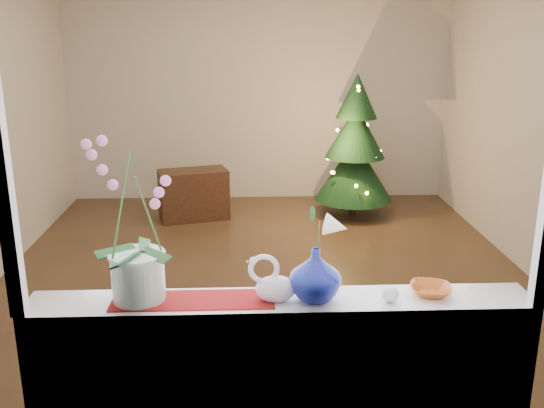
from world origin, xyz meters
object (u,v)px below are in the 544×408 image
(blue_vase, at_px, (315,270))
(amber_dish, at_px, (431,291))
(swan, at_px, (275,279))
(side_table, at_px, (194,195))
(paperweight, at_px, (390,294))
(xmas_tree, at_px, (355,146))
(orchid_pot, at_px, (134,222))

(blue_vase, xyz_separation_m, amber_dish, (0.51, 0.02, -0.11))
(swan, xyz_separation_m, side_table, (-0.71, 4.04, -0.75))
(amber_dish, bearing_deg, swan, -177.18)
(blue_vase, bearing_deg, swan, -176.53)
(paperweight, relative_size, amber_dish, 0.48)
(blue_vase, height_order, amber_dish, blue_vase)
(blue_vase, height_order, side_table, blue_vase)
(blue_vase, height_order, xmas_tree, xmas_tree)
(orchid_pot, relative_size, amber_dish, 4.71)
(paperweight, height_order, side_table, paperweight)
(amber_dish, bearing_deg, orchid_pot, -179.87)
(orchid_pot, distance_m, side_table, 4.13)
(orchid_pot, relative_size, side_table, 0.98)
(blue_vase, bearing_deg, xmas_tree, 77.70)
(xmas_tree, bearing_deg, amber_dish, -95.35)
(paperweight, relative_size, xmas_tree, 0.05)
(paperweight, relative_size, side_table, 0.10)
(orchid_pot, height_order, xmas_tree, orchid_pot)
(paperweight, xyz_separation_m, xmas_tree, (0.58, 4.15, -0.17))
(orchid_pot, xyz_separation_m, blue_vase, (0.76, -0.02, -0.22))
(orchid_pot, height_order, paperweight, orchid_pot)
(blue_vase, bearing_deg, amber_dish, 2.61)
(swan, height_order, xmas_tree, xmas_tree)
(orchid_pot, bearing_deg, blue_vase, -1.56)
(side_table, bearing_deg, paperweight, -88.81)
(orchid_pot, xyz_separation_m, xmas_tree, (1.65, 4.09, -0.49))
(xmas_tree, bearing_deg, orchid_pot, -112.02)
(swan, relative_size, blue_vase, 0.89)
(swan, height_order, side_table, swan)
(amber_dish, height_order, side_table, amber_dish)
(swan, bearing_deg, side_table, 78.01)
(swan, relative_size, amber_dish, 1.57)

